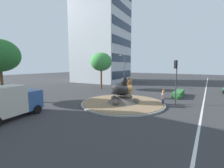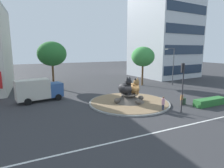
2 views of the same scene
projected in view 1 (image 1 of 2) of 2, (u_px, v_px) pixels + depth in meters
The scene contains 14 objects.
ground_plane at pixel (123, 104), 20.27m from camera, with size 160.00×160.00×0.00m, color #333335.
lane_centreline at pixel (201, 116), 15.50m from camera, with size 112.00×0.20×0.01m, color silver.
roundabout_island at pixel (123, 101), 20.23m from camera, with size 10.83×10.83×1.31m.
cat_statue_black at pixel (121, 88), 19.50m from camera, with size 1.96×2.59×2.44m.
cat_statue_tabby at pixel (126, 87), 20.50m from camera, with size 1.61×2.42×2.23m.
traffic_light_mast at pixel (176, 74), 19.72m from camera, with size 0.36×0.45×5.67m.
office_tower at pixel (102, 27), 46.91m from camera, with size 15.52×15.15×32.98m.
clipped_hedge_strip at pixel (178, 94), 24.94m from camera, with size 4.81×1.20×0.90m, color #2D7033.
broadleaf_tree_behind_island at pixel (101, 62), 32.52m from camera, with size 4.57×4.57×7.71m.
streetlight_arm at pixel (124, 68), 35.68m from camera, with size 2.20×0.24×7.43m.
pedestrian_orange_shirt at pixel (163, 94), 22.91m from camera, with size 0.32×0.32×1.57m.
pedestrian_pink_shirt at pixel (163, 98), 19.14m from camera, with size 0.35×0.35×1.80m.
delivery_box_truck at pixel (7, 102), 14.18m from camera, with size 6.44×3.21×3.15m.
litter_bin at pixel (163, 95), 23.46m from camera, with size 0.56×0.56×0.90m.
Camera 1 is at (-17.49, -9.42, 5.04)m, focal length 24.69 mm.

